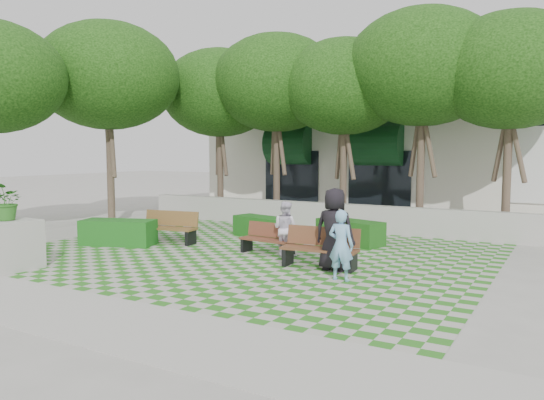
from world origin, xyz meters
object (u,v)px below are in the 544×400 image
Objects in this scene: person_dark at (334,229)px; bench_east at (320,248)px; planter_front at (9,234)px; hedge_midleft at (261,227)px; hedge_midright at (350,232)px; hedge_west at (118,232)px; person_blue at (341,245)px; bench_west at (168,228)px; bench_mid at (269,239)px; person_white at (285,229)px.

bench_east is at bearing -15.47° from person_dark.
hedge_midleft is at bearing 68.80° from planter_front.
hedge_midright reaches higher than hedge_midleft.
person_blue is at bearing -5.88° from hedge_west.
hedge_west is at bearing -143.11° from bench_west.
bench_west is at bearing -174.88° from bench_mid.
bench_west is 4.57m from planter_front.
hedge_midright is 6.65m from hedge_west.
bench_mid is at bearing 12.58° from hedge_west.
hedge_west is 5.01m from person_white.
hedge_midleft is (1.80, 2.27, -0.12)m from bench_west.
person_blue is at bearing -26.84° from bench_mid.
person_white is (4.90, 0.98, 0.34)m from hedge_west.
bench_west reaches higher than bench_mid.
person_dark is at bearing 160.14° from person_white.
bench_east is at bearing -41.87° from hedge_midleft.
person_blue is at bearing -50.50° from bench_east.
planter_front reaches higher than person_dark.
planter_front reaches higher than person_blue.
hedge_midright is 1.33× the size of person_blue.
person_blue is (4.33, -4.00, 0.42)m from hedge_midleft.
hedge_west is 6.66m from person_dark.
bench_east is at bearing 31.02° from planter_front.
person_dark is (5.64, -0.92, 0.48)m from bench_west.
person_blue is (0.88, -0.90, 0.29)m from bench_east.
hedge_midleft is 0.99× the size of person_dark.
bench_west is 0.99× the size of hedge_midleft.
planter_front is at bearing 51.00° from person_white.
person_white is (3.90, -0.02, 0.26)m from bench_west.
person_dark reaches higher than bench_east.
hedge_midright is (-0.58, 3.31, -0.10)m from bench_east.
bench_mid is at bearing 151.56° from bench_east.
planter_front is 1.41× the size of person_white.
hedge_midright is at bearing -70.83° from person_blue.
planter_front is at bearing -128.27° from hedge_midright.
person_blue is (1.46, -4.21, 0.40)m from hedge_midright.
planter_front reaches higher than person_white.
bench_mid is 1.06× the size of person_blue.
person_dark is at bearing -74.16° from hedge_midright.
bench_east is at bearing -80.03° from hedge_midright.
bench_east is 1.22× the size of person_blue.
bench_west is 1.42m from hedge_west.
person_dark is at bearing 0.67° from hedge_west.
bench_east is at bearing 1.55° from hedge_west.
hedge_midleft is at bearing -39.88° from person_white.
hedge_midleft is 1.24× the size of person_blue.
planter_front is 6.49m from person_white.
person_dark is at bearing 28.87° from planter_front.
bench_mid is 0.80× the size of hedge_midright.
bench_mid is 0.58m from person_white.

